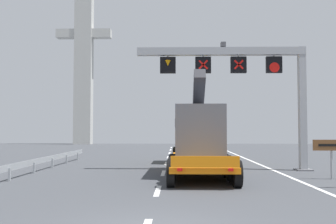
% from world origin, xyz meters
% --- Properties ---
extents(lane_markings, '(0.20, 50.39, 0.01)m').
position_xyz_m(lane_markings, '(-0.10, 17.90, 0.01)').
color(lane_markings, silver).
rests_on(lane_markings, ground).
extents(edge_line_right, '(0.20, 63.00, 0.01)m').
position_xyz_m(edge_line_right, '(6.20, 12.00, 0.01)').
color(edge_line_right, silver).
rests_on(edge_line_right, ground).
extents(overhead_lane_gantry, '(10.07, 0.90, 7.47)m').
position_xyz_m(overhead_lane_gantry, '(4.60, 13.56, 5.70)').
color(overhead_lane_gantry, '#9EA0A5').
rests_on(overhead_lane_gantry, ground).
extents(heavy_haul_truck_orange, '(3.07, 14.08, 5.30)m').
position_xyz_m(heavy_haul_truck_orange, '(1.79, 14.26, 1.99)').
color(heavy_haul_truck_orange, orange).
rests_on(heavy_haul_truck_orange, ground).
extents(tourist_info_sign_brown, '(1.77, 0.15, 1.87)m').
position_xyz_m(tourist_info_sign_brown, '(7.97, 9.58, 1.44)').
color(tourist_info_sign_brown, '#9EA0A5').
rests_on(tourist_info_sign_brown, ground).
extents(guardrail_left, '(0.13, 24.12, 0.76)m').
position_xyz_m(guardrail_left, '(-7.04, 10.06, 0.56)').
color(guardrail_left, '#999EA3').
rests_on(guardrail_left, ground).
extents(bridge_pylon_distant, '(9.00, 2.00, 29.30)m').
position_xyz_m(bridge_pylon_distant, '(-14.69, 53.58, 15.04)').
color(bridge_pylon_distant, '#B7B7B2').
rests_on(bridge_pylon_distant, ground).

